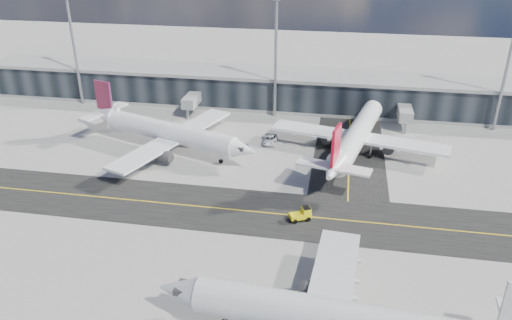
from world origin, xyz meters
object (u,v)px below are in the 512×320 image
Objects in this scene: airliner_af at (167,132)px; service_van at (270,140)px; baggage_tug at (302,214)px; airliner_redtail at (356,136)px; airliner_near at (341,320)px.

service_van is at bearing 128.45° from airliner_af.
baggage_tug is (29.62, -21.68, -2.96)m from airliner_af.
airliner_af is 36.83m from baggage_tug.
baggage_tug is at bearing -73.21° from service_van.
baggage_tug is (-8.26, -26.09, -3.07)m from airliner_redtail.
service_van is at bearing -175.57° from airliner_redtail.
service_van is (-15.91, 54.20, -3.35)m from airliner_near.
airliner_af reaches higher than service_van.
airliner_redtail reaches higher than service_van.
airliner_near is 11.29× the size of baggage_tug.
service_van is at bearing 172.05° from baggage_tug.
airliner_redtail is 18.21m from service_van.
airliner_redtail is (37.88, 4.41, 0.12)m from airliner_af.
baggage_tug is at bearing -94.72° from airliner_redtail.
airliner_redtail reaches higher than baggage_tug.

